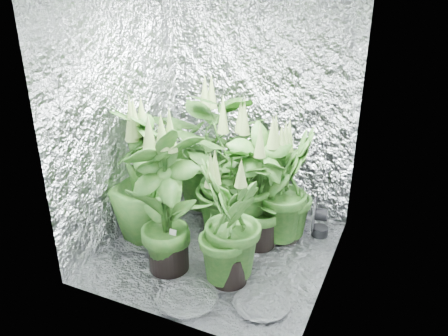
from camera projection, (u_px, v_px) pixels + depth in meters
ground at (220, 250)px, 3.31m from camera, size 1.60×1.60×0.00m
walls at (219, 123)px, 2.92m from camera, size 1.62×1.62×2.00m
plant_a at (215, 148)px, 3.76m from camera, size 1.10×1.10×1.17m
plant_b at (260, 190)px, 3.20m from camera, size 0.68×0.68×1.01m
plant_c at (286, 187)px, 3.30m from camera, size 0.60×0.60×0.96m
plant_d at (146, 177)px, 3.27m from camera, size 0.80×0.80×1.15m
plant_e at (233, 175)px, 3.31m from camera, size 1.20×1.20×1.09m
plant_f at (166, 201)px, 2.89m from camera, size 0.77×0.77×1.15m
plant_g at (229, 225)px, 2.80m from camera, size 0.51×0.51×0.95m
circulation_fan at (317, 219)px, 3.45m from camera, size 0.15×0.29×0.33m
plant_label at (173, 235)px, 2.94m from camera, size 0.05×0.02×0.08m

